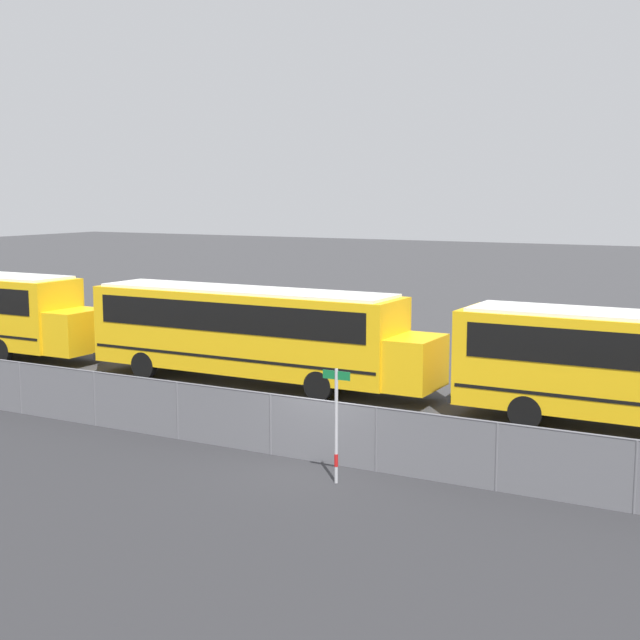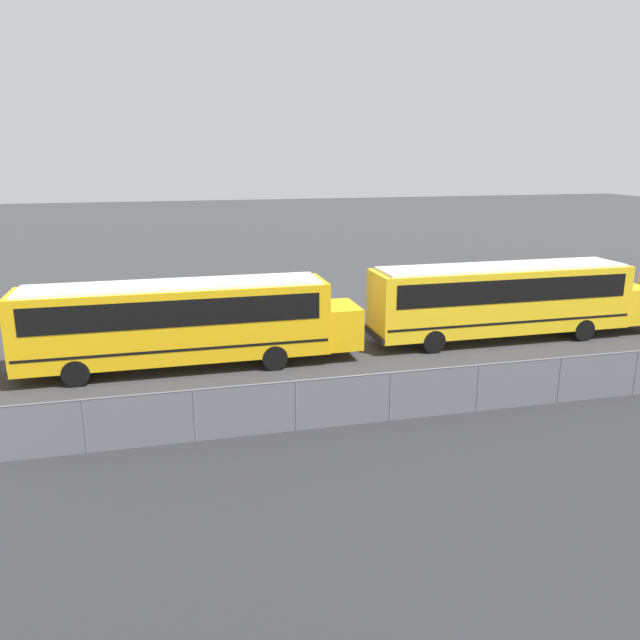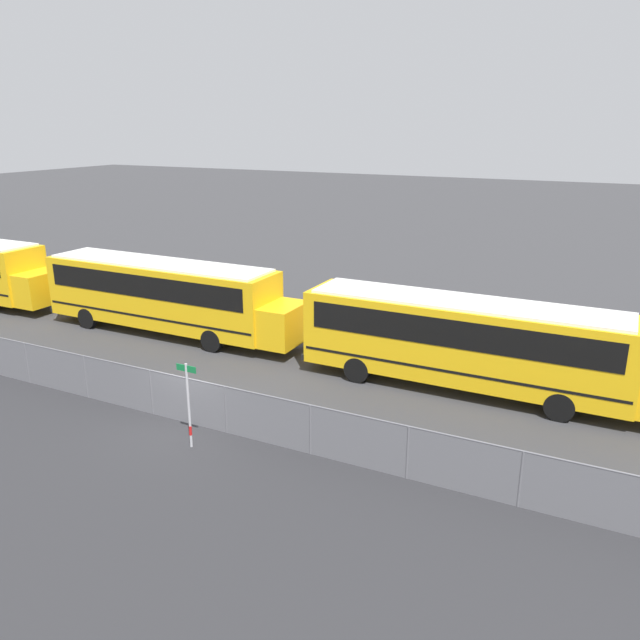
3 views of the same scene
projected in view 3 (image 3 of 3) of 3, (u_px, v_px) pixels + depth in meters
name	position (u px, v px, depth m)	size (l,w,h in m)	color
ground_plane	(189.00, 423.00, 20.54)	(200.00, 200.00, 0.00)	#38383A
road_strip	(38.00, 522.00, 15.41)	(157.24, 12.00, 0.01)	#2B2B2D
fence	(187.00, 400.00, 20.28)	(123.31, 0.07, 1.63)	#9EA0A5
school_bus_3	(165.00, 292.00, 28.74)	(13.25, 2.53, 3.39)	yellow
school_bus_4	(470.00, 339.00, 22.49)	(13.25, 2.53, 3.39)	yellow
street_sign	(189.00, 403.00, 18.60)	(0.70, 0.09, 2.72)	#B7B7BC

